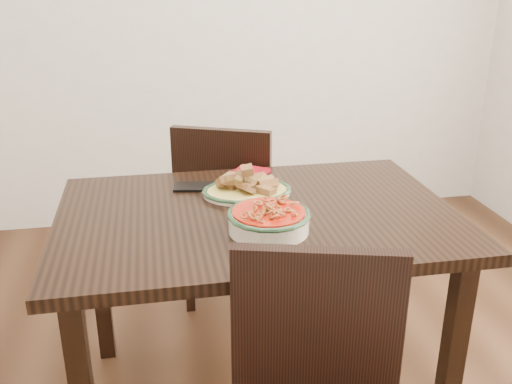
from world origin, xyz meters
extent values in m
cube|color=silver|center=(0.00, 1.75, 1.30)|extent=(3.50, 0.10, 2.60)
cube|color=black|center=(-0.11, 0.05, 0.73)|extent=(1.30, 0.87, 0.04)
cube|color=black|center=(0.46, -0.30, 0.35)|extent=(0.06, 0.06, 0.71)
cube|color=black|center=(-0.67, 0.40, 0.35)|extent=(0.06, 0.06, 0.71)
cube|color=black|center=(0.46, 0.40, 0.35)|extent=(0.06, 0.06, 0.71)
cube|color=black|center=(-0.09, 0.76, 0.43)|extent=(0.55, 0.55, 0.04)
cube|color=black|center=(0.14, 0.85, 0.21)|extent=(0.04, 0.04, 0.41)
cube|color=black|center=(-0.18, 0.98, 0.21)|extent=(0.04, 0.04, 0.41)
cube|color=black|center=(0.00, 0.53, 0.21)|extent=(0.04, 0.04, 0.41)
cube|color=black|center=(-0.31, 0.67, 0.21)|extent=(0.04, 0.04, 0.41)
cube|color=black|center=(-0.16, 0.58, 0.67)|extent=(0.40, 0.20, 0.44)
cube|color=black|center=(-0.07, -0.52, 0.67)|extent=(0.42, 0.15, 0.44)
ellipsoid|color=beige|center=(-0.12, 0.20, 0.76)|extent=(0.31, 0.23, 0.02)
ellipsoid|color=gold|center=(-0.12, 0.20, 0.76)|extent=(0.30, 0.22, 0.01)
torus|color=#19371E|center=(-0.12, 0.20, 0.77)|extent=(0.24, 0.24, 0.01)
cylinder|color=beige|center=(-0.10, -0.11, 0.78)|extent=(0.25, 0.25, 0.06)
torus|color=#1B3B21|center=(-0.10, -0.11, 0.81)|extent=(0.26, 0.26, 0.02)
cylinder|color=#A71807|center=(-0.10, -0.11, 0.81)|extent=(0.22, 0.22, 0.01)
cube|color=black|center=(-0.29, 0.30, 0.76)|extent=(0.17, 0.11, 0.01)
cube|color=maroon|center=(-0.06, 0.42, 0.76)|extent=(0.16, 0.16, 0.01)
camera|label=1|loc=(-0.43, -1.65, 1.50)|focal=40.00mm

